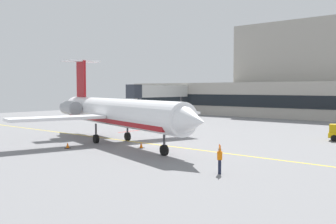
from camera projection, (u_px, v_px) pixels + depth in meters
name	position (u px, v px, depth m)	size (l,w,h in m)	color
ground	(143.00, 145.00, 39.12)	(120.00, 120.00, 0.11)	slate
terminal_building	(296.00, 81.00, 77.26)	(69.69, 14.01, 18.87)	#ADA89E
jet_bridge_west	(158.00, 92.00, 79.02)	(2.40, 16.89, 6.38)	silver
regional_jet	(115.00, 112.00, 40.00)	(28.41, 20.93, 9.05)	white
marshaller	(220.00, 159.00, 25.43)	(0.61, 0.69, 1.92)	#191E33
safety_cone_alpha	(68.00, 146.00, 36.41)	(0.47, 0.47, 0.55)	orange
safety_cone_bravo	(141.00, 146.00, 36.46)	(0.47, 0.47, 0.55)	orange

